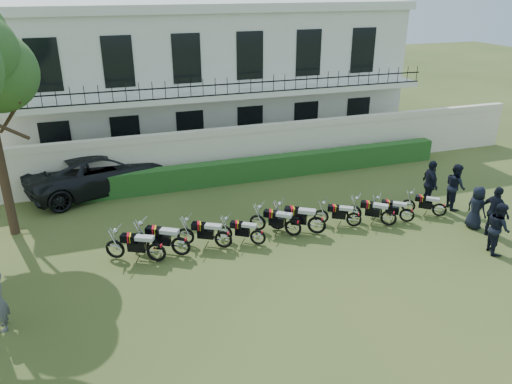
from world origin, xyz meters
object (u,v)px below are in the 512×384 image
motorcycle_4 (293,224)px  motorcycle_2 (223,236)px  motorcycle_5 (317,221)px  officer_2 (495,212)px  motorcycle_6 (354,216)px  motorcycle_0 (156,248)px  suv (100,172)px  officer_3 (476,208)px  motorcycle_8 (407,212)px  motorcycle_7 (389,215)px  officer_5 (430,184)px  officer_1 (498,228)px  motorcycle_1 (181,242)px  officer_4 (455,186)px  motorcycle_9 (440,207)px  motorcycle_3 (258,234)px

motorcycle_4 → motorcycle_2: bearing=128.3°
motorcycle_5 → officer_2: bearing=-77.5°
motorcycle_4 → motorcycle_6: 2.38m
motorcycle_0 → suv: (-1.38, 6.82, 0.33)m
motorcycle_4 → officer_2: (6.61, -2.24, 0.45)m
officer_2 → officer_3: size_ratio=1.17×
motorcycle_8 → suv: bearing=93.6°
motorcycle_7 → officer_5: size_ratio=0.78×
officer_1 → officer_5: officer_5 is taller
motorcycle_1 → motorcycle_6: (6.37, 0.04, -0.09)m
officer_3 → officer_5: officer_5 is taller
motorcycle_4 → officer_4: bearing=-51.0°
motorcycle_6 → officer_3: 4.38m
motorcycle_0 → motorcycle_7: size_ratio=1.24×
officer_3 → officer_4: (0.44, 1.70, 0.11)m
motorcycle_9 → officer_5: size_ratio=0.72×
officer_1 → officer_2: 1.14m
officer_2 → officer_3: 0.78m
motorcycle_4 → motorcycle_6: (2.38, -0.04, -0.04)m
motorcycle_4 → officer_3: officer_3 is taller
motorcycle_0 → motorcycle_9: 10.70m
motorcycle_4 → motorcycle_6: size_ratio=1.03×
motorcycle_6 → officer_3: size_ratio=0.96×
motorcycle_3 → motorcycle_4: motorcycle_4 is taller
motorcycle_9 → officer_1: officer_1 is taller
motorcycle_1 → motorcycle_8: motorcycle_1 is taller
motorcycle_5 → officer_4: (6.09, 0.34, 0.39)m
motorcycle_9 → officer_3: officer_3 is taller
motorcycle_7 → officer_2: officer_2 is taller
motorcycle_6 → motorcycle_9: 3.52m
motorcycle_1 → motorcycle_6: motorcycle_1 is taller
motorcycle_0 → officer_2: 11.60m
motorcycle_1 → motorcycle_5: (4.84, -0.04, -0.00)m
motorcycle_3 → officer_5: size_ratio=0.77×
motorcycle_8 → motorcycle_9: motorcycle_8 is taller
officer_3 → officer_5: size_ratio=0.84×
motorcycle_2 → officer_1: (8.47, -3.10, 0.39)m
motorcycle_4 → motorcycle_5: size_ratio=0.88×
motorcycle_3 → suv: size_ratio=0.24×
motorcycle_7 → motorcycle_9: motorcycle_7 is taller
motorcycle_7 → suv: size_ratio=0.25×
motorcycle_3 → officer_4: (8.32, 0.43, 0.48)m
motorcycle_7 → officer_5: bearing=-27.2°
motorcycle_0 → motorcycle_3: 3.43m
motorcycle_3 → motorcycle_7: (4.99, -0.18, 0.03)m
motorcycle_1 → motorcycle_7: motorcycle_1 is taller
motorcycle_0 → motorcycle_7: 8.42m
motorcycle_6 → officer_4: (4.56, 0.26, 0.47)m
officer_4 → officer_5: officer_5 is taller
motorcycle_3 → motorcycle_4: size_ratio=0.94×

